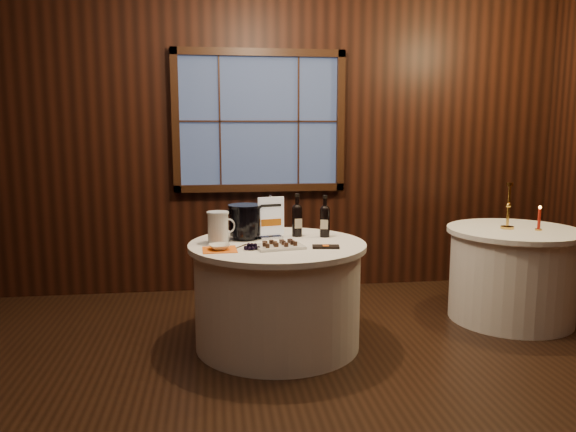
{
  "coord_description": "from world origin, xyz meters",
  "views": [
    {
      "loc": [
        -0.45,
        -2.94,
        1.59
      ],
      "look_at": [
        0.06,
        0.9,
        0.98
      ],
      "focal_mm": 35.0,
      "sensor_mm": 36.0,
      "label": 1
    }
  ],
  "objects": [
    {
      "name": "ground",
      "position": [
        0.0,
        0.0,
        0.0
      ],
      "size": [
        6.0,
        6.0,
        0.0
      ],
      "primitive_type": "plane",
      "color": "black",
      "rests_on": "ground"
    },
    {
      "name": "back_wall",
      "position": [
        0.0,
        2.48,
        1.54
      ],
      "size": [
        6.0,
        0.1,
        3.0
      ],
      "color": "black",
      "rests_on": "ground"
    },
    {
      "name": "main_table",
      "position": [
        0.0,
        1.0,
        0.39
      ],
      "size": [
        1.28,
        1.28,
        0.77
      ],
      "color": "white",
      "rests_on": "ground"
    },
    {
      "name": "side_table",
      "position": [
        2.0,
        1.3,
        0.39
      ],
      "size": [
        1.08,
        1.08,
        0.77
      ],
      "color": "white",
      "rests_on": "ground"
    },
    {
      "name": "sign_stand",
      "position": [
        -0.03,
        1.16,
        0.88
      ],
      "size": [
        0.2,
        0.13,
        0.33
      ],
      "rotation": [
        0.0,
        0.0,
        0.22
      ],
      "color": "#B4B4BB",
      "rests_on": "main_table"
    },
    {
      "name": "port_bottle_left",
      "position": [
        0.18,
        1.22,
        0.91
      ],
      "size": [
        0.08,
        0.08,
        0.33
      ],
      "rotation": [
        0.0,
        0.0,
        0.13
      ],
      "color": "black",
      "rests_on": "main_table"
    },
    {
      "name": "port_bottle_right",
      "position": [
        0.38,
        1.17,
        0.91
      ],
      "size": [
        0.08,
        0.09,
        0.32
      ],
      "rotation": [
        0.0,
        0.0,
        -0.32
      ],
      "color": "black",
      "rests_on": "main_table"
    },
    {
      "name": "ice_bucket",
      "position": [
        -0.22,
        1.17,
        0.91
      ],
      "size": [
        0.25,
        0.25,
        0.26
      ],
      "color": "black",
      "rests_on": "main_table"
    },
    {
      "name": "chocolate_plate",
      "position": [
        -0.01,
        0.82,
        0.79
      ],
      "size": [
        0.36,
        0.27,
        0.05
      ],
      "rotation": [
        0.0,
        0.0,
        0.19
      ],
      "color": "white",
      "rests_on": "main_table"
    },
    {
      "name": "chocolate_box",
      "position": [
        0.31,
        0.78,
        0.78
      ],
      "size": [
        0.2,
        0.12,
        0.02
      ],
      "primitive_type": "cube",
      "rotation": [
        0.0,
        0.0,
        -0.15
      ],
      "color": "black",
      "rests_on": "main_table"
    },
    {
      "name": "grape_bunch",
      "position": [
        -0.2,
        0.8,
        0.79
      ],
      "size": [
        0.18,
        0.1,
        0.04
      ],
      "rotation": [
        0.0,
        0.0,
        -0.33
      ],
      "color": "black",
      "rests_on": "main_table"
    },
    {
      "name": "glass_pitcher",
      "position": [
        -0.42,
        1.04,
        0.89
      ],
      "size": [
        0.21,
        0.16,
        0.23
      ],
      "rotation": [
        0.0,
        0.0,
        0.34
      ],
      "color": "silver",
      "rests_on": "main_table"
    },
    {
      "name": "orange_napkin",
      "position": [
        -0.42,
        0.81,
        0.77
      ],
      "size": [
        0.24,
        0.24,
        0.0
      ],
      "primitive_type": "cube",
      "rotation": [
        0.0,
        0.0,
        0.04
      ],
      "color": "orange",
      "rests_on": "main_table"
    },
    {
      "name": "cracker_bowl",
      "position": [
        -0.42,
        0.81,
        0.79
      ],
      "size": [
        0.17,
        0.17,
        0.04
      ],
      "primitive_type": "imported",
      "rotation": [
        0.0,
        0.0,
        0.2
      ],
      "color": "white",
      "rests_on": "orange_napkin"
    },
    {
      "name": "brass_candlestick",
      "position": [
        1.94,
        1.31,
        0.91
      ],
      "size": [
        0.11,
        0.11,
        0.38
      ],
      "color": "gold",
      "rests_on": "side_table"
    },
    {
      "name": "red_candle",
      "position": [
        2.15,
        1.2,
        0.85
      ],
      "size": [
        0.05,
        0.05,
        0.2
      ],
      "color": "gold",
      "rests_on": "side_table"
    }
  ]
}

